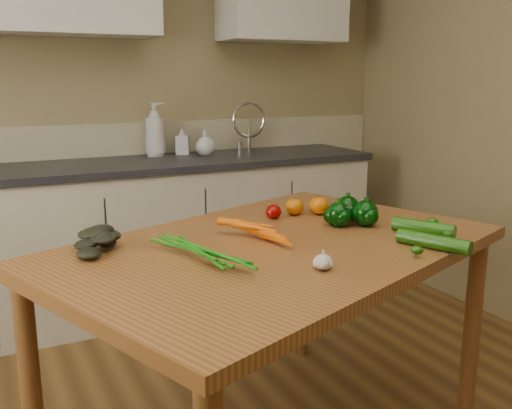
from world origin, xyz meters
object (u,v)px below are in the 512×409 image
at_px(pepper_b, 348,208).
at_px(tomato_b, 295,207).
at_px(leafy_greens, 96,237).
at_px(pepper_c, 366,213).
at_px(soap_bottle_c, 205,142).
at_px(zucchini_b, 433,242).
at_px(pepper_a, 339,214).
at_px(zucchini_a, 423,228).
at_px(garlic_bulb, 323,262).
at_px(soap_bottle_a, 155,130).
at_px(carrot_bunch, 241,234).
at_px(table, 275,268).
at_px(tomato_a, 273,212).
at_px(tomato_c, 319,206).
at_px(soap_bottle_b, 183,140).

height_order(pepper_b, tomato_b, pepper_b).
height_order(leafy_greens, pepper_c, leafy_greens).
bearing_deg(soap_bottle_c, zucchini_b, -6.90).
bearing_deg(pepper_a, pepper_b, 38.13).
bearing_deg(zucchini_b, zucchini_a, 57.98).
height_order(leafy_greens, garlic_bulb, leafy_greens).
xyz_separation_m(soap_bottle_a, tomato_b, (0.16, -1.41, -0.21)).
bearing_deg(carrot_bunch, garlic_bulb, -92.12).
xyz_separation_m(table, leafy_greens, (-0.57, 0.16, 0.15)).
relative_size(pepper_b, tomato_a, 1.48).
bearing_deg(soap_bottle_c, tomato_a, -18.18).
height_order(pepper_b, tomato_c, pepper_b).
xyz_separation_m(carrot_bunch, zucchini_a, (0.64, -0.17, -0.01)).
relative_size(carrot_bunch, tomato_b, 3.82).
bearing_deg(carrot_bunch, leafy_greens, 143.29).
bearing_deg(carrot_bunch, pepper_b, -5.97).
bearing_deg(zucchini_b, pepper_a, 106.42).
relative_size(soap_bottle_a, soap_bottle_b, 1.83).
bearing_deg(tomato_c, pepper_b, -65.06).
xyz_separation_m(table, carrot_bunch, (-0.12, 0.03, 0.13)).
xyz_separation_m(leafy_greens, zucchini_a, (1.10, -0.30, -0.03)).
distance_m(soap_bottle_a, leafy_greens, 1.72).
distance_m(carrot_bunch, garlic_bulb, 0.35).
bearing_deg(zucchini_b, leafy_greens, 155.79).
height_order(soap_bottle_a, pepper_b, soap_bottle_a).
relative_size(tomato_c, zucchini_b, 0.33).
bearing_deg(soap_bottle_b, zucchini_b, -58.73).
xyz_separation_m(pepper_b, tomato_a, (-0.26, 0.14, -0.02)).
height_order(soap_bottle_c, pepper_a, soap_bottle_c).
relative_size(pepper_b, zucchini_b, 0.38).
bearing_deg(pepper_c, soap_bottle_c, 90.51).
distance_m(tomato_a, tomato_b, 0.11).
bearing_deg(carrot_bunch, soap_bottle_b, 56.45).
relative_size(carrot_bunch, pepper_b, 3.01).
bearing_deg(soap_bottle_b, leafy_greens, -91.04).
bearing_deg(tomato_b, zucchini_b, -74.73).
bearing_deg(tomato_a, pepper_a, -51.83).
bearing_deg(tomato_a, garlic_bulb, -104.84).
bearing_deg(tomato_b, tomato_a, -168.63).
bearing_deg(zucchini_a, tomato_a, 129.79).
xyz_separation_m(carrot_bunch, pepper_b, (0.53, 0.14, 0.01)).
bearing_deg(zucchini_b, carrot_bunch, 149.95).
relative_size(tomato_a, tomato_c, 0.78).
height_order(soap_bottle_a, tomato_b, soap_bottle_a).
relative_size(pepper_a, tomato_b, 1.26).
distance_m(pepper_a, tomato_c, 0.20).
bearing_deg(leafy_greens, soap_bottle_b, 61.77).
distance_m(soap_bottle_b, zucchini_a, 1.92).
height_order(tomato_a, zucchini_b, tomato_a).
bearing_deg(tomato_c, zucchini_b, -82.53).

